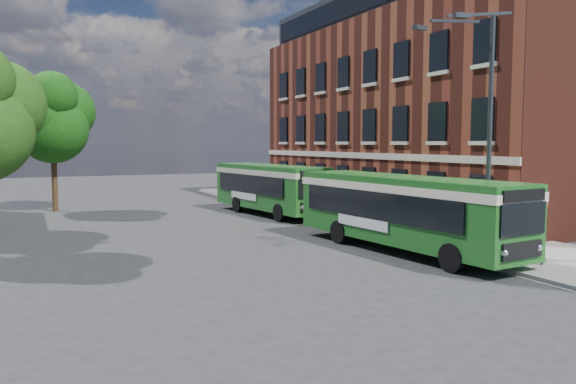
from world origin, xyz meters
TOP-DOWN VIEW (x-y plane):
  - ground at (0.00, 0.00)m, footprint 120.00×120.00m
  - pavement at (7.00, 8.00)m, footprint 6.00×48.00m
  - kerb_line at (3.95, 8.00)m, footprint 0.12×48.00m
  - brick_office at (14.00, 12.00)m, footprint 12.10×26.00m
  - street_lamp at (4.84, -2.00)m, footprint 2.96×2.38m
  - bus_stop_sign at (5.60, -4.20)m, footprint 0.35×0.08m
  - bus_front at (3.20, 0.51)m, footprint 3.60×11.38m
  - bus_rear at (3.00, 13.51)m, footprint 3.73×10.01m
  - pedestrian_a at (5.59, -2.89)m, footprint 0.79×0.61m
  - pedestrian_b at (6.28, -1.20)m, footprint 0.84×0.72m
  - tree_right at (-8.71, 20.78)m, footprint 5.19×4.94m

SIDE VIEW (x-z plane):
  - ground at x=0.00m, z-range 0.00..0.00m
  - kerb_line at x=3.95m, z-range 0.00..0.01m
  - pavement at x=7.00m, z-range 0.00..0.15m
  - pedestrian_b at x=6.28m, z-range 0.15..1.65m
  - pedestrian_a at x=5.59m, z-range 0.15..2.06m
  - bus_stop_sign at x=5.60m, z-range 0.25..2.77m
  - bus_rear at x=3.00m, z-range 0.32..3.34m
  - bus_front at x=3.20m, z-range 0.32..3.34m
  - street_lamp at x=4.84m, z-range 0.29..9.29m
  - tree_right at x=-8.71m, z-range 1.57..10.33m
  - brick_office at x=14.00m, z-range -0.13..14.07m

